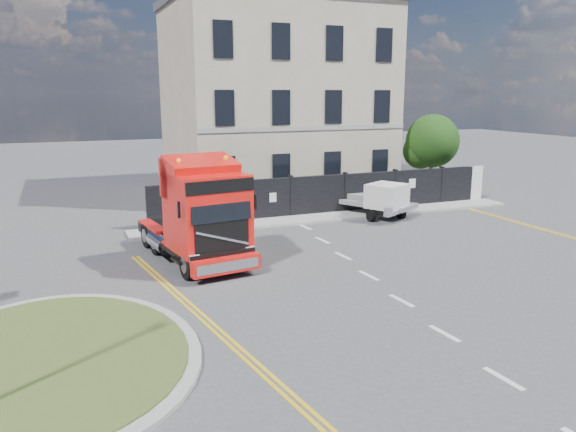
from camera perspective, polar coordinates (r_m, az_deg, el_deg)
name	(u,v)px	position (r m, az deg, el deg)	size (l,w,h in m)	color
ground	(284,283)	(18.38, -0.44, -6.84)	(120.00, 120.00, 0.00)	#424244
traffic_island	(51,358)	(14.42, -22.96, -13.16)	(6.80, 6.80, 0.17)	gray
hoarding_fence	(337,194)	(28.73, 5.00, 2.24)	(18.80, 0.25, 2.00)	black
georgian_building	(274,97)	(34.90, -1.44, 11.96)	(12.30, 10.30, 12.80)	#C0B099
tree	(430,144)	(35.19, 14.19, 7.15)	(3.20, 3.20, 4.80)	#382619
pavement_far	(335,216)	(27.88, 4.80, -0.04)	(20.00, 1.60, 0.12)	gray
truck	(201,218)	(20.19, -8.84, -0.18)	(3.22, 6.63, 3.82)	black
flatbed_pickup	(381,199)	(27.91, 9.44, 1.72)	(3.52, 4.70, 1.77)	slate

